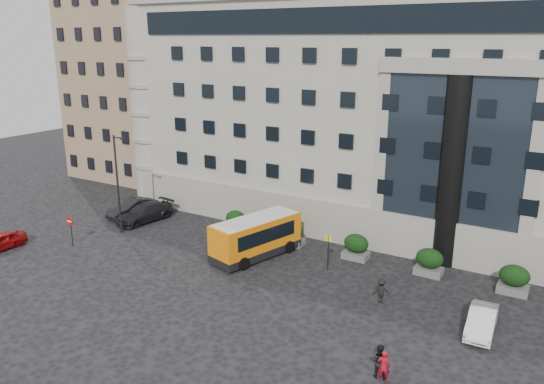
{
  "coord_description": "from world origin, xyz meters",
  "views": [
    {
      "loc": [
        19.31,
        -25.45,
        15.19
      ],
      "look_at": [
        1.31,
        4.63,
        5.0
      ],
      "focal_mm": 35.0,
      "sensor_mm": 36.0,
      "label": 1
    }
  ],
  "objects_px": {
    "bus_stop_sign": "(328,246)",
    "no_entry_sign": "(70,225)",
    "parked_car_a": "(0,241)",
    "parked_car_b": "(133,208)",
    "minibus": "(256,236)",
    "parked_car_c": "(145,213)",
    "red_truck": "(189,169)",
    "hedge_d": "(429,262)",
    "hedge_c": "(356,246)",
    "white_taxi": "(482,321)",
    "pedestrian_a": "(384,366)",
    "hedge_a": "(236,221)",
    "street_lamp": "(118,181)",
    "pedestrian_b": "(379,361)",
    "hedge_b": "(292,233)",
    "pedestrian_c": "(381,291)",
    "hedge_e": "(514,279)",
    "parked_car_d": "(198,194)"
  },
  "relations": [
    {
      "from": "hedge_a",
      "to": "pedestrian_a",
      "type": "height_order",
      "value": "hedge_a"
    },
    {
      "from": "hedge_c",
      "to": "parked_car_d",
      "type": "bearing_deg",
      "value": 164.68
    },
    {
      "from": "minibus",
      "to": "parked_car_c",
      "type": "distance_m",
      "value": 12.49
    },
    {
      "from": "parked_car_a",
      "to": "parked_car_b",
      "type": "xyz_separation_m",
      "value": [
        2.83,
        10.69,
        0.12
      ]
    },
    {
      "from": "hedge_d",
      "to": "pedestrian_a",
      "type": "bearing_deg",
      "value": -84.09
    },
    {
      "from": "minibus",
      "to": "pedestrian_a",
      "type": "height_order",
      "value": "minibus"
    },
    {
      "from": "pedestrian_c",
      "to": "parked_car_b",
      "type": "bearing_deg",
      "value": -29.87
    },
    {
      "from": "red_truck",
      "to": "hedge_b",
      "type": "bearing_deg",
      "value": -37.88
    },
    {
      "from": "hedge_c",
      "to": "parked_car_c",
      "type": "xyz_separation_m",
      "value": [
        -18.71,
        -1.77,
        -0.17
      ]
    },
    {
      "from": "hedge_d",
      "to": "hedge_e",
      "type": "height_order",
      "value": "same"
    },
    {
      "from": "white_taxi",
      "to": "parked_car_b",
      "type": "bearing_deg",
      "value": 168.24
    },
    {
      "from": "hedge_c",
      "to": "street_lamp",
      "type": "bearing_deg",
      "value": -165.33
    },
    {
      "from": "parked_car_b",
      "to": "parked_car_c",
      "type": "height_order",
      "value": "parked_car_b"
    },
    {
      "from": "hedge_e",
      "to": "parked_car_b",
      "type": "height_order",
      "value": "hedge_e"
    },
    {
      "from": "bus_stop_sign",
      "to": "minibus",
      "type": "distance_m",
      "value": 5.47
    },
    {
      "from": "hedge_d",
      "to": "pedestrian_b",
      "type": "xyz_separation_m",
      "value": [
        1.0,
        -12.4,
        -0.09
      ]
    },
    {
      "from": "hedge_e",
      "to": "bus_stop_sign",
      "type": "distance_m",
      "value": 11.67
    },
    {
      "from": "minibus",
      "to": "red_truck",
      "type": "xyz_separation_m",
      "value": [
        -17.61,
        13.9,
        -0.17
      ]
    },
    {
      "from": "street_lamp",
      "to": "pedestrian_c",
      "type": "relative_size",
      "value": 5.18
    },
    {
      "from": "hedge_d",
      "to": "minibus",
      "type": "distance_m",
      "value": 12.03
    },
    {
      "from": "hedge_c",
      "to": "pedestrian_b",
      "type": "distance_m",
      "value": 13.86
    },
    {
      "from": "minibus",
      "to": "pedestrian_a",
      "type": "bearing_deg",
      "value": -20.38
    },
    {
      "from": "parked_car_c",
      "to": "pedestrian_a",
      "type": "relative_size",
      "value": 3.28
    },
    {
      "from": "street_lamp",
      "to": "pedestrian_a",
      "type": "distance_m",
      "value": 26.28
    },
    {
      "from": "bus_stop_sign",
      "to": "parked_car_c",
      "type": "bearing_deg",
      "value": 176.7
    },
    {
      "from": "hedge_b",
      "to": "hedge_e",
      "type": "bearing_deg",
      "value": 0.0
    },
    {
      "from": "minibus",
      "to": "pedestrian_a",
      "type": "distance_m",
      "value": 15.88
    },
    {
      "from": "bus_stop_sign",
      "to": "no_entry_sign",
      "type": "distance_m",
      "value": 19.46
    },
    {
      "from": "hedge_c",
      "to": "red_truck",
      "type": "height_order",
      "value": "red_truck"
    },
    {
      "from": "hedge_b",
      "to": "street_lamp",
      "type": "xyz_separation_m",
      "value": [
        -13.14,
        -4.8,
        3.44
      ]
    },
    {
      "from": "hedge_d",
      "to": "hedge_a",
      "type": "bearing_deg",
      "value": 180.0
    },
    {
      "from": "hedge_d",
      "to": "parked_car_a",
      "type": "relative_size",
      "value": 0.49
    },
    {
      "from": "parked_car_c",
      "to": "pedestrian_c",
      "type": "distance_m",
      "value": 22.82
    },
    {
      "from": "pedestrian_c",
      "to": "parked_car_d",
      "type": "bearing_deg",
      "value": -45.6
    },
    {
      "from": "hedge_b",
      "to": "parked_car_a",
      "type": "height_order",
      "value": "hedge_b"
    },
    {
      "from": "hedge_c",
      "to": "white_taxi",
      "type": "distance_m",
      "value": 11.18
    },
    {
      "from": "red_truck",
      "to": "bus_stop_sign",
      "type": "bearing_deg",
      "value": -38.58
    },
    {
      "from": "parked_car_a",
      "to": "hedge_d",
      "type": "bearing_deg",
      "value": 23.91
    },
    {
      "from": "red_truck",
      "to": "parked_car_b",
      "type": "relative_size",
      "value": 1.18
    },
    {
      "from": "parked_car_b",
      "to": "pedestrian_b",
      "type": "xyz_separation_m",
      "value": [
        26.77,
        -11.05,
        0.08
      ]
    },
    {
      "from": "hedge_b",
      "to": "parked_car_b",
      "type": "height_order",
      "value": "hedge_b"
    },
    {
      "from": "red_truck",
      "to": "hedge_d",
      "type": "bearing_deg",
      "value": -28.4
    },
    {
      "from": "hedge_c",
      "to": "hedge_d",
      "type": "relative_size",
      "value": 1.0
    },
    {
      "from": "hedge_b",
      "to": "minibus",
      "type": "distance_m",
      "value": 3.57
    },
    {
      "from": "hedge_e",
      "to": "parked_car_a",
      "type": "relative_size",
      "value": 0.49
    },
    {
      "from": "parked_car_d",
      "to": "pedestrian_c",
      "type": "distance_m",
      "value": 24.52
    },
    {
      "from": "street_lamp",
      "to": "no_entry_sign",
      "type": "relative_size",
      "value": 3.45
    },
    {
      "from": "parked_car_b",
      "to": "white_taxi",
      "type": "xyz_separation_m",
      "value": [
        30.13,
        -4.45,
        -0.12
      ]
    },
    {
      "from": "parked_car_c",
      "to": "bus_stop_sign",
      "type": "bearing_deg",
      "value": 4.76
    },
    {
      "from": "parked_car_a",
      "to": "pedestrian_a",
      "type": "height_order",
      "value": "pedestrian_a"
    }
  ]
}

